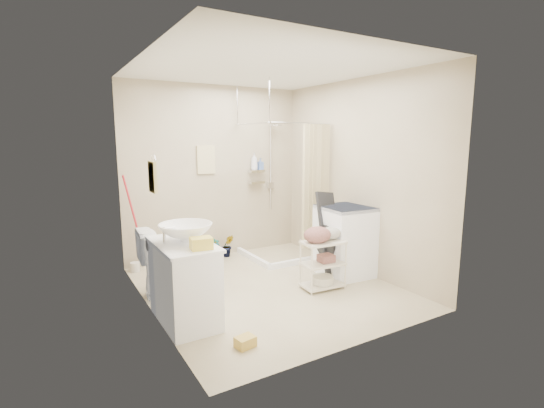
{
  "coord_description": "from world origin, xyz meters",
  "views": [
    {
      "loc": [
        -2.3,
        -4.01,
        1.81
      ],
      "look_at": [
        0.21,
        0.25,
        0.99
      ],
      "focal_mm": 26.0,
      "sensor_mm": 36.0,
      "label": 1
    }
  ],
  "objects_px": {
    "toilet": "(173,260)",
    "laundry_rack": "(323,260)",
    "vanity": "(184,282)",
    "washing_machine": "(346,241)"
  },
  "relations": [
    {
      "from": "laundry_rack",
      "to": "washing_machine",
      "type": "bearing_deg",
      "value": 27.9
    },
    {
      "from": "toilet",
      "to": "laundry_rack",
      "type": "relative_size",
      "value": 1.11
    },
    {
      "from": "toilet",
      "to": "laundry_rack",
      "type": "xyz_separation_m",
      "value": [
        1.61,
        -0.78,
        -0.04
      ]
    },
    {
      "from": "laundry_rack",
      "to": "toilet",
      "type": "bearing_deg",
      "value": 158.16
    },
    {
      "from": "washing_machine",
      "to": "laundry_rack",
      "type": "height_order",
      "value": "washing_machine"
    },
    {
      "from": "vanity",
      "to": "laundry_rack",
      "type": "relative_size",
      "value": 1.29
    },
    {
      "from": "toilet",
      "to": "washing_machine",
      "type": "bearing_deg",
      "value": -99.24
    },
    {
      "from": "toilet",
      "to": "laundry_rack",
      "type": "distance_m",
      "value": 1.79
    },
    {
      "from": "washing_machine",
      "to": "laundry_rack",
      "type": "xyz_separation_m",
      "value": [
        -0.57,
        -0.25,
        -0.11
      ]
    },
    {
      "from": "washing_machine",
      "to": "vanity",
      "type": "bearing_deg",
      "value": -170.0
    }
  ]
}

